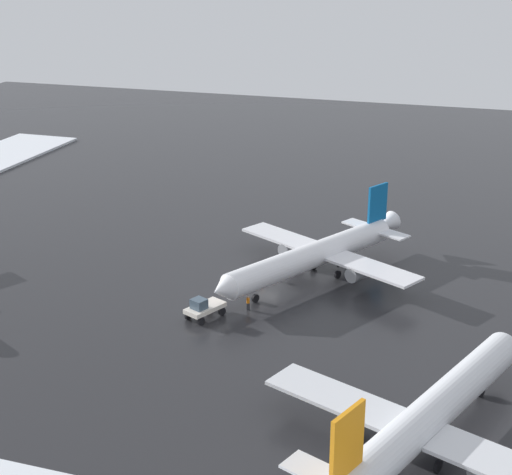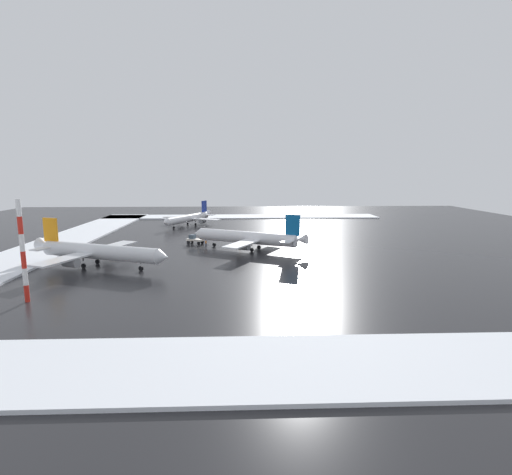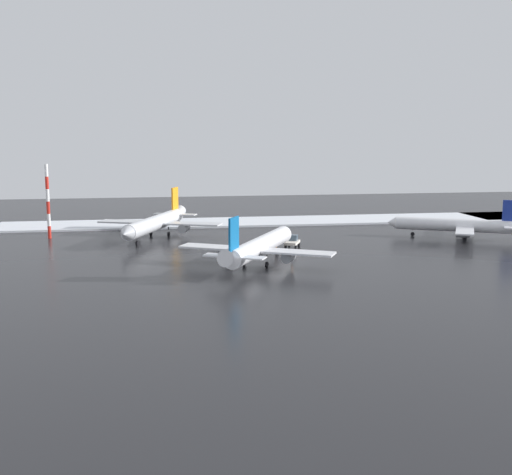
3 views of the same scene
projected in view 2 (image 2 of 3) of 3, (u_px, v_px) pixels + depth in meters
ground_plane at (242, 246)px, 106.07m from camera, size 240.00×240.00×0.00m
snow_bank_far at (51, 246)px, 104.16m from camera, size 152.00×16.00×0.46m
snow_bank_left at (242, 217)px, 172.08m from camera, size 14.00×116.00×0.46m
snow_bank_right at (245, 367)px, 39.99m from camera, size 14.00×116.00×0.46m
airplane_far_rear at (249, 238)px, 100.14m from camera, size 25.08×29.39×9.51m
airplane_foreground_jet at (189, 218)px, 144.55m from camera, size 26.19×22.32×8.42m
airplane_parked_starboard at (97, 252)px, 82.27m from camera, size 26.63×31.46×9.75m
pushback_tug at (194, 239)px, 108.75m from camera, size 3.90×5.10×2.50m
ground_crew_by_nose_gear at (240, 242)px, 106.49m from camera, size 0.36×0.36×1.71m
ground_crew_mid_apron at (206, 243)px, 105.01m from camera, size 0.36×0.36×1.71m
antenna_mast at (23, 251)px, 59.41m from camera, size 0.70×0.70×15.65m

